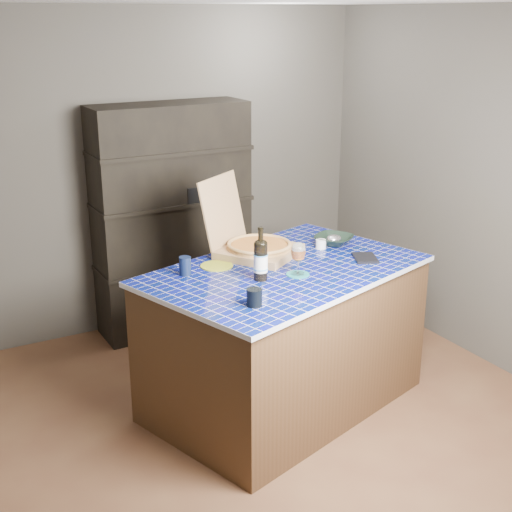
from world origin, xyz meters
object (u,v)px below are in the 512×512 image
mead_bottle (261,259)px  bowl (334,240)px  kitchen_island (284,337)px  pizza_box (255,244)px  dvd_case (365,258)px  wine_glass (298,253)px

mead_bottle → bowl: size_ratio=1.28×
kitchen_island → mead_bottle: mead_bottle is taller
mead_bottle → bowl: (0.77, 0.35, -0.10)m
pizza_box → bowl: size_ratio=2.81×
bowl → dvd_case: bearing=-90.4°
wine_glass → bowl: size_ratio=0.80×
pizza_box → dvd_case: (0.57, -0.42, -0.06)m
mead_bottle → bowl: mead_bottle is taller
mead_bottle → dvd_case: bearing=-0.0°
pizza_box → mead_bottle: size_ratio=2.19×
pizza_box → dvd_case: bearing=-69.2°
kitchen_island → mead_bottle: size_ratio=6.03×
wine_glass → dvd_case: 0.55m
mead_bottle → wine_glass: 0.24m
dvd_case → kitchen_island: bearing=-166.4°
kitchen_island → mead_bottle: (-0.23, -0.10, 0.59)m
dvd_case → bowl: 0.35m
pizza_box → bowl: pizza_box is taller
kitchen_island → pizza_box: 0.62m
dvd_case → pizza_box: bearing=168.2°
dvd_case → bowl: (0.00, 0.35, 0.02)m
mead_bottle → dvd_case: (0.77, -0.00, -0.12)m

